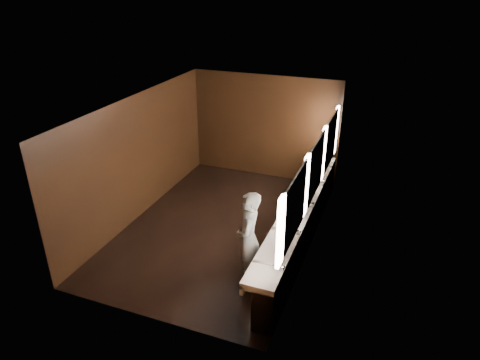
% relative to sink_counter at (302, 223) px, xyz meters
% --- Properties ---
extents(floor, '(6.00, 6.00, 0.00)m').
position_rel_sink_counter_xyz_m(floor, '(-1.79, 0.00, -0.50)').
color(floor, black).
rests_on(floor, ground).
extents(ceiling, '(4.00, 6.00, 0.02)m').
position_rel_sink_counter_xyz_m(ceiling, '(-1.79, 0.00, 2.30)').
color(ceiling, '#2D2D2B').
rests_on(ceiling, wall_back).
extents(wall_back, '(4.00, 0.02, 2.80)m').
position_rel_sink_counter_xyz_m(wall_back, '(-1.79, 3.00, 0.90)').
color(wall_back, black).
rests_on(wall_back, floor).
extents(wall_front, '(4.00, 0.02, 2.80)m').
position_rel_sink_counter_xyz_m(wall_front, '(-1.79, -3.00, 0.90)').
color(wall_front, black).
rests_on(wall_front, floor).
extents(wall_left, '(0.02, 6.00, 2.80)m').
position_rel_sink_counter_xyz_m(wall_left, '(-3.79, 0.00, 0.90)').
color(wall_left, black).
rests_on(wall_left, floor).
extents(wall_right, '(0.02, 6.00, 2.80)m').
position_rel_sink_counter_xyz_m(wall_right, '(0.21, 0.00, 0.90)').
color(wall_right, black).
rests_on(wall_right, floor).
extents(sink_counter, '(0.55, 5.40, 1.01)m').
position_rel_sink_counter_xyz_m(sink_counter, '(0.00, 0.00, 0.00)').
color(sink_counter, black).
rests_on(sink_counter, floor).
extents(mirror_band, '(0.06, 5.03, 1.15)m').
position_rel_sink_counter_xyz_m(mirror_band, '(0.19, -0.00, 1.25)').
color(mirror_band, '#FFE1D1').
rests_on(mirror_band, wall_right).
extents(person, '(0.55, 0.72, 1.77)m').
position_rel_sink_counter_xyz_m(person, '(-0.64, -1.46, 0.39)').
color(person, '#8EC5D5').
rests_on(person, floor).
extents(trash_bin, '(0.48, 0.48, 0.62)m').
position_rel_sink_counter_xyz_m(trash_bin, '(-0.22, -1.25, -0.19)').
color(trash_bin, black).
rests_on(trash_bin, floor).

